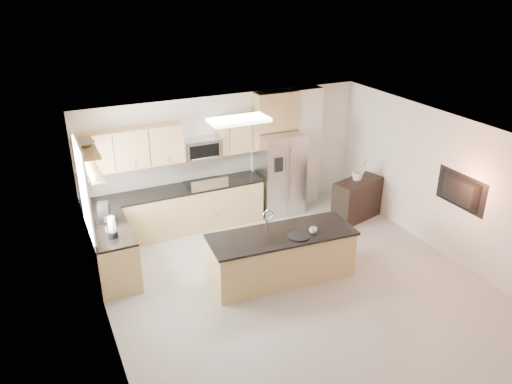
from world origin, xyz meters
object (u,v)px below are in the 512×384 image
platter (298,236)px  kettle (112,222)px  microwave (201,149)px  island (281,256)px  television (457,192)px  refrigerator (279,173)px  bowl (85,143)px  flower_vase (358,165)px  coffee_maker (104,213)px  credenza (357,199)px  blender (112,229)px  cup (313,230)px  range (206,204)px

platter → kettle: kettle is taller
microwave → island: bearing=-78.7°
television → kettle: bearing=69.9°
refrigerator → platter: (-0.97, -2.53, -0.03)m
bowl → island: bearing=-27.3°
flower_vase → coffee_maker: bearing=177.9°
credenza → blender: size_ratio=3.00×
cup → credenza: bearing=37.1°
microwave → coffee_maker: bearing=-155.8°
credenza → flower_vase: 0.75m
credenza → kettle: 5.04m
television → refrigerator: bearing=31.0°
blender → kettle: bearing=81.5°
range → refrigerator: size_ratio=0.64×
refrigerator → range: bearing=178.4°
blender → coffee_maker: (-0.02, 0.61, 0.00)m
credenza → television: size_ratio=1.02×
range → coffee_maker: coffee_maker is taller
kettle → platter: bearing=-28.6°
bowl → flower_vase: 5.37m
platter → flower_vase: flower_vase is taller
flower_vase → platter: bearing=-145.6°
range → blender: (-2.08, -1.43, 0.61)m
bowl → coffee_maker: bearing=40.3°
blender → coffee_maker: bearing=91.9°
blender → bowl: (-0.17, 0.48, 1.31)m
coffee_maker → microwave: bearing=24.2°
island → blender: 2.82m
island → credenza: 2.81m
coffee_maker → refrigerator: bearing=11.6°
platter → blender: bearing=157.5°
microwave → bowl: size_ratio=1.97×
bowl → microwave: bearing=25.5°
bowl → cup: bearing=-26.7°
blender → kettle: (0.05, 0.34, -0.05)m
microwave → credenza: (2.98, -1.18, -1.19)m
island → kettle: island is taller
microwave → cup: bearing=-70.1°
range → island: 2.42m
coffee_maker → blender: bearing=-88.1°
credenza → cup: size_ratio=8.43×
blender → television: television is taller
flower_vase → bowl: bearing=179.4°
refrigerator → blender: 3.99m
coffee_maker → island: bearing=-30.9°
coffee_maker → bowl: (-0.16, -0.13, 1.30)m
microwave → television: 4.79m
credenza → platter: same height
microwave → coffee_maker: size_ratio=2.25×
coffee_maker → cup: bearing=-29.7°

